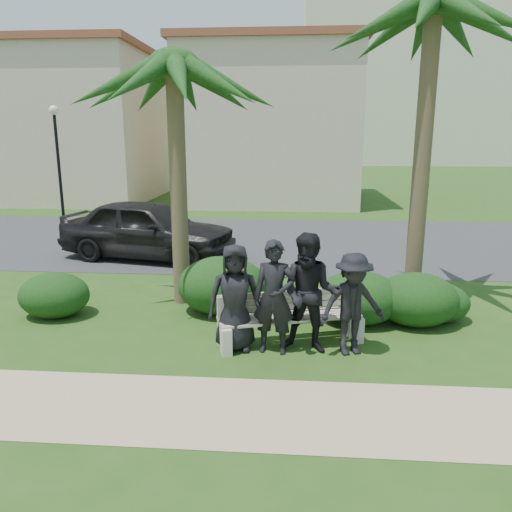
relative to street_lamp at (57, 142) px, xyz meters
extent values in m
plane|color=#274814|center=(9.00, -12.00, -2.94)|extent=(160.00, 160.00, 0.00)
cube|color=tan|center=(9.00, -13.80, -2.94)|extent=(30.00, 1.60, 0.01)
cube|color=#2D2D30|center=(9.00, -4.00, -2.94)|extent=(160.00, 8.00, 0.01)
cube|color=beige|center=(-3.00, 6.00, 0.56)|extent=(10.00, 8.00, 7.00)
cube|color=brown|center=(-3.00, 6.00, 4.21)|extent=(10.40, 8.40, 0.30)
cube|color=beige|center=(8.00, 6.00, 0.56)|extent=(8.00, 8.00, 7.00)
cube|color=brown|center=(8.00, 6.00, 4.21)|extent=(8.40, 8.40, 0.30)
cube|color=beige|center=(23.00, 43.00, 7.06)|extent=(26.00, 18.00, 20.00)
cylinder|color=black|center=(0.00, 0.00, -0.94)|extent=(0.12, 0.12, 4.00)
sphere|color=white|center=(0.00, 0.00, 1.16)|extent=(0.36, 0.36, 0.36)
cube|color=#9E9385|center=(9.21, -11.78, -2.52)|extent=(2.31, 1.16, 0.04)
cube|color=#9E9385|center=(9.21, -11.56, -2.28)|extent=(2.17, 0.70, 0.26)
cube|color=beige|center=(8.16, -11.78, -2.74)|extent=(0.30, 0.54, 0.41)
cube|color=beige|center=(10.27, -11.78, -2.74)|extent=(0.30, 0.54, 0.41)
imported|color=black|center=(8.36, -12.02, -2.12)|extent=(0.87, 0.64, 1.65)
imported|color=black|center=(8.96, -12.08, -2.08)|extent=(0.67, 0.48, 1.73)
imported|color=black|center=(9.49, -12.01, -2.03)|extent=(1.01, 0.85, 1.83)
imported|color=black|center=(10.12, -12.05, -2.16)|extent=(1.14, 0.86, 1.56)
ellipsoid|color=#16320E|center=(4.92, -10.84, -2.53)|extent=(1.27, 1.05, 0.83)
ellipsoid|color=#16320E|center=(7.93, -10.38, -2.40)|extent=(1.65, 1.37, 1.08)
ellipsoid|color=#16320E|center=(9.19, -10.58, -2.63)|extent=(0.97, 0.80, 0.63)
ellipsoid|color=#16320E|center=(10.39, -10.72, -2.47)|extent=(1.45, 1.20, 0.95)
ellipsoid|color=#16320E|center=(11.80, -10.54, -2.59)|extent=(1.08, 0.90, 0.71)
ellipsoid|color=#16320E|center=(11.38, -10.72, -2.48)|extent=(1.43, 1.18, 0.93)
cylinder|color=brown|center=(7.05, -9.87, -0.72)|extent=(0.32, 0.32, 4.45)
cylinder|color=brown|center=(11.59, -9.47, -0.21)|extent=(0.32, 0.32, 5.47)
imported|color=black|center=(5.39, -6.45, -2.16)|extent=(4.91, 2.79, 1.58)
camera|label=1|loc=(9.24, -19.13, 0.29)|focal=35.00mm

